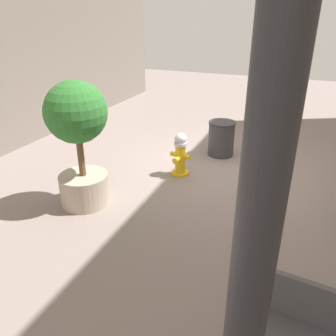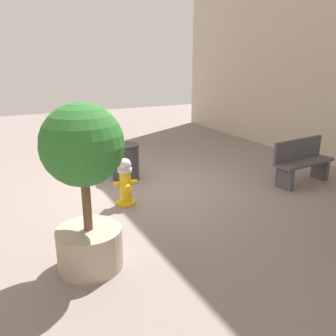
# 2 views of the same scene
# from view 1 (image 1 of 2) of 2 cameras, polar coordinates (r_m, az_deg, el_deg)

# --- Properties ---
(ground_plane) EXTENTS (23.40, 23.40, 0.00)m
(ground_plane) POSITION_cam_1_polar(r_m,az_deg,el_deg) (7.36, 8.68, -0.01)
(ground_plane) COLOR gray
(fire_hydrant) EXTENTS (0.44, 0.42, 0.88)m
(fire_hydrant) POSITION_cam_1_polar(r_m,az_deg,el_deg) (6.83, 2.06, 2.33)
(fire_hydrant) COLOR gold
(fire_hydrant) RESTS_ON ground_plane
(planter_tree) EXTENTS (0.99, 0.99, 2.12)m
(planter_tree) POSITION_cam_1_polar(r_m,az_deg,el_deg) (5.66, -14.78, 5.39)
(planter_tree) COLOR tan
(planter_tree) RESTS_ON ground_plane
(street_lamp) EXTENTS (0.36, 0.36, 3.75)m
(street_lamp) POSITION_cam_1_polar(r_m,az_deg,el_deg) (1.13, 14.02, -15.54)
(street_lamp) COLOR #2D2D33
(street_lamp) RESTS_ON ground_plane
(trash_bin) EXTENTS (0.62, 0.62, 0.79)m
(trash_bin) POSITION_cam_1_polar(r_m,az_deg,el_deg) (7.92, 8.91, 4.92)
(trash_bin) COLOR #38383D
(trash_bin) RESTS_ON ground_plane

